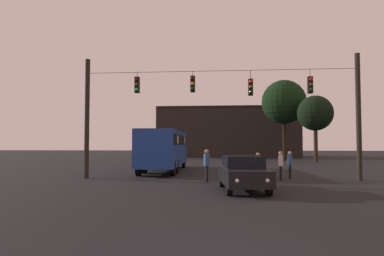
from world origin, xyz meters
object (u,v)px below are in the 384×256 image
pedestrian_crossing_center (258,165)px  pedestrian_crossing_right (207,163)px  tree_behind_building (315,113)px  pedestrian_near_bus (290,163)px  pedestrian_crossing_left (281,164)px  city_bus (165,146)px  tree_left_silhouette (284,102)px  car_near_right (243,172)px

pedestrian_crossing_center → pedestrian_crossing_right: size_ratio=0.89×
tree_behind_building → pedestrian_near_bus: bearing=-108.7°
pedestrian_crossing_left → pedestrian_near_bus: size_ratio=1.01×
city_bus → pedestrian_crossing_left: 9.84m
tree_left_silhouette → tree_behind_building: bearing=-56.7°
car_near_right → pedestrian_crossing_left: (2.39, 4.61, 0.12)m
pedestrian_near_bus → car_near_right: bearing=-118.2°
tree_behind_building → city_bus: bearing=-135.5°
pedestrian_crossing_center → pedestrian_near_bus: (2.05, 1.58, 0.03)m
pedestrian_near_bus → tree_left_silhouette: (3.87, 23.98, 6.55)m
pedestrian_crossing_left → pedestrian_crossing_right: pedestrian_crossing_right is taller
pedestrian_crossing_right → pedestrian_crossing_center: bearing=19.5°
tree_left_silhouette → pedestrian_near_bus: bearing=-99.2°
car_near_right → tree_behind_building: 27.80m
pedestrian_crossing_left → tree_behind_building: size_ratio=0.21×
pedestrian_crossing_center → tree_left_silhouette: 27.05m
car_near_right → tree_behind_building: size_ratio=0.58×
city_bus → tree_left_silhouette: bearing=57.3°
car_near_right → tree_left_silhouette: size_ratio=0.43×
tree_behind_building → tree_left_silhouette: bearing=123.3°
city_bus → pedestrian_near_bus: (8.42, -4.86, -0.96)m
city_bus → pedestrian_crossing_center: bearing=-45.3°
pedestrian_crossing_left → car_near_right: bearing=-117.4°
pedestrian_crossing_left → pedestrian_near_bus: bearing=58.8°
city_bus → pedestrian_crossing_right: (3.53, -7.45, -0.87)m
pedestrian_crossing_right → tree_left_silhouette: tree_left_silhouette is taller
city_bus → car_near_right: size_ratio=2.48×
tree_left_silhouette → tree_behind_building: (2.80, -4.27, -1.86)m
pedestrian_crossing_center → tree_behind_building: size_ratio=0.20×
pedestrian_crossing_center → pedestrian_crossing_right: bearing=-160.5°
city_bus → tree_behind_building: (15.09, 14.85, 3.73)m
pedestrian_crossing_left → pedestrian_near_bus: 1.46m
city_bus → tree_left_silhouette: (12.29, 19.12, 5.59)m
pedestrian_near_bus → tree_behind_building: tree_behind_building is taller
pedestrian_crossing_right → tree_left_silhouette: 28.71m
pedestrian_crossing_left → tree_left_silhouette: (4.63, 25.23, 6.53)m
car_near_right → pedestrian_crossing_center: size_ratio=2.86×
pedestrian_crossing_left → pedestrian_crossing_right: 4.34m
city_bus → car_near_right: city_bus is taller
pedestrian_crossing_center → tree_behind_building: bearing=67.7°
pedestrian_near_bus → city_bus: bearing=150.0°
pedestrian_crossing_center → tree_left_silhouette: tree_left_silhouette is taller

